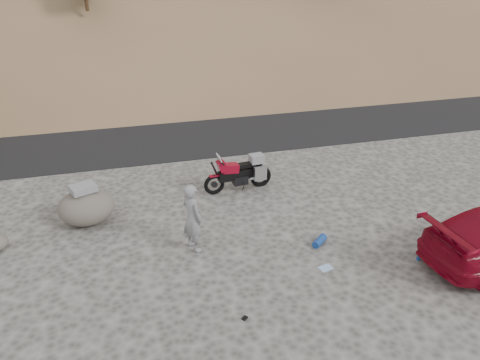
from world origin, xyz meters
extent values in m
plane|color=#464440|center=(0.00, 0.00, 0.00)|extent=(140.00, 140.00, 0.00)
cube|color=black|center=(0.00, 9.00, 0.00)|extent=(120.00, 7.00, 0.05)
torus|color=black|center=(-0.54, 2.81, 0.33)|extent=(0.67, 0.19, 0.66)
cylinder|color=black|center=(-0.54, 2.81, 0.33)|extent=(0.20, 0.08, 0.20)
torus|color=black|center=(0.99, 2.98, 0.33)|extent=(0.71, 0.21, 0.70)
cylinder|color=black|center=(0.99, 2.98, 0.33)|extent=(0.23, 0.10, 0.22)
cylinder|color=black|center=(-0.47, 2.82, 0.70)|extent=(0.38, 0.10, 0.81)
cylinder|color=black|center=(-0.33, 2.83, 1.07)|extent=(0.11, 0.62, 0.04)
cube|color=black|center=(0.20, 2.89, 0.55)|extent=(1.21, 0.37, 0.30)
cube|color=black|center=(0.30, 2.90, 0.35)|extent=(0.48, 0.35, 0.28)
cube|color=maroon|center=(-0.03, 2.86, 0.80)|extent=(0.55, 0.35, 0.31)
cube|color=maroon|center=(-0.30, 2.84, 0.91)|extent=(0.34, 0.37, 0.35)
cube|color=silver|center=(-0.37, 2.83, 1.17)|extent=(0.15, 0.31, 0.25)
cube|color=black|center=(0.44, 2.92, 0.82)|extent=(0.57, 0.28, 0.12)
cube|color=black|center=(0.82, 2.96, 0.78)|extent=(0.37, 0.22, 0.10)
cube|color=silver|center=(0.89, 2.71, 0.58)|extent=(0.41, 0.16, 0.45)
cube|color=silver|center=(0.83, 3.22, 0.58)|extent=(0.41, 0.16, 0.45)
cube|color=gray|center=(0.84, 2.96, 0.97)|extent=(0.45, 0.38, 0.26)
cube|color=maroon|center=(-0.54, 2.81, 0.63)|extent=(0.31, 0.15, 0.04)
cylinder|color=black|center=(0.36, 2.73, 0.18)|extent=(0.05, 0.21, 0.36)
cylinder|color=silver|center=(0.80, 2.82, 0.40)|extent=(0.46, 0.14, 0.13)
imported|color=gray|center=(-1.65, 0.11, 0.00)|extent=(0.68, 0.78, 1.80)
ellipsoid|color=#524C46|center=(-4.25, 2.08, 0.49)|extent=(1.70, 1.52, 0.97)
cube|color=gray|center=(-4.25, 2.08, 1.06)|extent=(0.79, 0.71, 0.18)
cylinder|color=navy|center=(1.48, -0.54, 0.10)|extent=(0.50, 0.47, 0.20)
cylinder|color=navy|center=(3.53, -1.77, 0.12)|extent=(0.11, 0.11, 0.23)
cone|color=#B71B0C|center=(3.72, -2.01, 0.08)|extent=(0.14, 0.14, 0.17)
cube|color=black|center=(-1.08, -2.64, 0.02)|extent=(0.14, 0.14, 0.04)
cube|color=#97B8EA|center=(1.22, -1.50, 0.01)|extent=(0.36, 0.30, 0.01)
camera|label=1|loc=(-3.04, -9.65, 6.80)|focal=35.00mm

